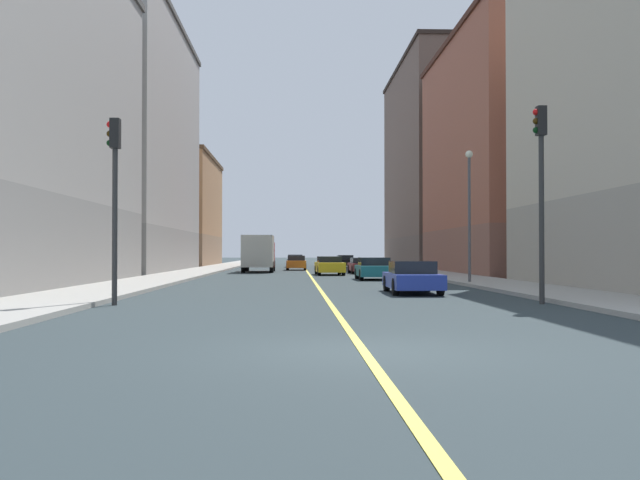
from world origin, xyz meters
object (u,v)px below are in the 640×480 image
Objects in this scene: building_left_mid at (503,156)px; street_lamp_left_near at (469,201)px; car_orange at (296,263)px; car_blue at (412,278)px; car_silver at (295,261)px; car_teal at (374,269)px; traffic_light_left_near at (541,176)px; car_black at (345,261)px; building_right_distant at (178,211)px; traffic_light_right_near at (114,183)px; building_left_far at (436,166)px; building_right_midblock at (128,146)px; car_maroon at (363,266)px; car_yellow at (330,266)px; box_truck at (259,252)px.

street_lamp_left_near is (-7.05, -18.19, -4.73)m from building_left_mid.
car_orange is (-8.39, 29.18, -3.47)m from street_lamp_left_near.
building_left_mid reaches higher than car_orange.
car_blue is 36.65m from car_orange.
street_lamp_left_near reaches higher than car_blue.
car_teal is (4.48, -35.01, -0.02)m from car_silver.
car_teal is (-11.02, -11.63, -8.20)m from building_left_mid.
car_black is (-2.30, 52.09, -3.31)m from traffic_light_left_near.
car_orange is at bearing -55.66° from building_right_distant.
traffic_light_right_near reaches higher than car_blue.
car_silver is at bearing -172.46° from building_left_far.
building_right_midblock is at bearing 120.22° from car_blue.
car_orange is at bearing 99.89° from traffic_light_left_near.
building_left_mid is 0.87× the size of building_left_far.
building_left_mid is 3.96× the size of traffic_light_right_near.
car_silver is (5.58, 54.66, -3.01)m from traffic_light_right_near.
building_right_distant reaches higher than car_blue.
traffic_light_left_near is at bearing -81.45° from car_teal.
street_lamp_left_near is at bearing -111.18° from building_left_mid.
building_left_mid is 5.45× the size of car_teal.
car_orange is 0.96× the size of car_teal.
car_orange reaches higher than car_maroon.
car_teal is at bearing -67.01° from building_right_distant.
street_lamp_left_near reaches higher than car_black.
building_left_far is 1.00× the size of building_right_midblock.
car_yellow is at bearing 111.55° from street_lamp_left_near.
car_orange is (-15.43, 10.99, -8.20)m from building_left_mid.
building_right_midblock is (-29.12, 5.57, 1.40)m from building_left_mid.
building_right_midblock is 3.98× the size of street_lamp_left_near.
traffic_light_right_near is at bearing -110.39° from building_left_far.
car_orange is 0.54× the size of box_truck.
building_left_far reaches higher than building_right_midblock.
car_maroon is at bearing -14.93° from building_right_midblock.
street_lamp_left_near is 1.40× the size of car_blue.
building_right_distant is 4.50× the size of car_blue.
car_yellow reaches higher than car_teal.
car_maroon is (10.59, 31.89, -3.08)m from traffic_light_right_near.
car_black is at bearing 94.85° from street_lamp_left_near.
traffic_light_right_near is at bearing -101.63° from car_black.
car_orange is (13.68, 5.42, -9.60)m from building_right_midblock.
car_maroon is (-3.45, 18.80, -3.52)m from street_lamp_left_near.
car_blue is (-11.08, -50.82, -10.55)m from building_left_far.
street_lamp_left_near is at bearing -99.18° from building_left_far.
building_right_midblock is at bearing 152.51° from car_yellow.
building_left_far is 5.58× the size of car_blue.
building_left_far reaches higher than car_teal.
street_lamp_left_near is 1.50× the size of car_silver.
car_black is at bearing 89.11° from car_blue.
building_left_far is 3.51× the size of box_truck.
building_right_distant reaches higher than car_black.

